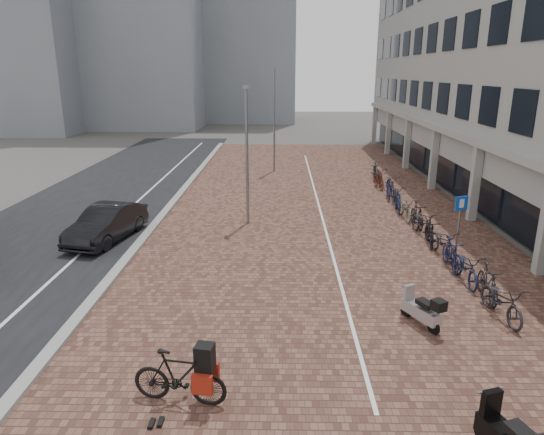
# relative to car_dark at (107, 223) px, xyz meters

# --- Properties ---
(ground) EXTENTS (140.00, 140.00, 0.00)m
(ground) POSITION_rel_car_dark_xyz_m (6.50, -7.11, -0.69)
(ground) COLOR #474442
(ground) RESTS_ON ground
(plaza_brick) EXTENTS (14.50, 42.00, 0.04)m
(plaza_brick) POSITION_rel_car_dark_xyz_m (8.50, 4.89, -0.68)
(plaza_brick) COLOR brown
(plaza_brick) RESTS_ON ground
(street_asphalt) EXTENTS (8.00, 50.00, 0.03)m
(street_asphalt) POSITION_rel_car_dark_xyz_m (-2.50, 4.89, -0.68)
(street_asphalt) COLOR black
(street_asphalt) RESTS_ON ground
(curb) EXTENTS (0.35, 42.00, 0.14)m
(curb) POSITION_rel_car_dark_xyz_m (1.40, 4.89, -0.62)
(curb) COLOR gray
(curb) RESTS_ON ground
(lane_line) EXTENTS (0.12, 44.00, 0.00)m
(lane_line) POSITION_rel_car_dark_xyz_m (-0.50, 4.89, -0.66)
(lane_line) COLOR white
(lane_line) RESTS_ON street_asphalt
(parking_line) EXTENTS (0.10, 30.00, 0.00)m
(parking_line) POSITION_rel_car_dark_xyz_m (8.70, 4.89, -0.65)
(parking_line) COLOR white
(parking_line) RESTS_ON plaza_brick
(office_building) EXTENTS (8.40, 40.00, 15.00)m
(office_building) POSITION_rel_car_dark_xyz_m (19.47, 8.89, 7.76)
(office_building) COLOR gray
(office_building) RESTS_ON ground
(bg_towers) EXTENTS (33.00, 23.00, 32.00)m
(bg_towers) POSITION_rel_car_dark_xyz_m (-7.84, 41.83, 13.28)
(bg_towers) COLOR gray
(bg_towers) RESTS_ON ground
(car_dark) EXTENTS (2.29, 4.38, 1.37)m
(car_dark) POSITION_rel_car_dark_xyz_m (0.00, 0.00, 0.00)
(car_dark) COLOR black
(car_dark) RESTS_ON ground
(hero_bike) EXTENTS (2.01, 0.86, 1.37)m
(hero_bike) POSITION_rel_car_dark_xyz_m (4.82, -9.75, -0.08)
(hero_bike) COLOR black
(hero_bike) RESTS_ON ground
(shoes) EXTENTS (0.34, 0.29, 0.09)m
(shoes) POSITION_rel_car_dark_xyz_m (4.49, -10.46, -0.64)
(shoes) COLOR black
(shoes) RESTS_ON ground
(scooter_front) EXTENTS (1.05, 1.47, 0.98)m
(scooter_front) POSITION_rel_car_dark_xyz_m (10.48, -6.55, -0.20)
(scooter_front) COLOR #AEAEB3
(scooter_front) RESTS_ON ground
(parking_sign) EXTENTS (0.48, 0.20, 2.36)m
(parking_sign) POSITION_rel_car_dark_xyz_m (12.95, -1.99, 0.89)
(parking_sign) COLOR slate
(parking_sign) RESTS_ON ground
(lamp_near) EXTENTS (0.12, 0.12, 5.77)m
(lamp_near) POSITION_rel_car_dark_xyz_m (5.38, 2.29, 2.20)
(lamp_near) COLOR gray
(lamp_near) RESTS_ON ground
(lamp_far) EXTENTS (0.12, 0.12, 6.56)m
(lamp_far) POSITION_rel_car_dark_xyz_m (6.36, 13.80, 2.60)
(lamp_far) COLOR slate
(lamp_far) RESTS_ON ground
(bike_row) EXTENTS (1.22, 20.43, 1.05)m
(bike_row) POSITION_rel_car_dark_xyz_m (12.59, 3.09, -0.17)
(bike_row) COLOR black
(bike_row) RESTS_ON ground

